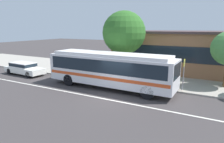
# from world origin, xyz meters

# --- Properties ---
(ground_plane) EXTENTS (120.00, 120.00, 0.00)m
(ground_plane) POSITION_xyz_m (0.00, 0.00, 0.00)
(ground_plane) COLOR #3D3738
(sidewalk_slab) EXTENTS (60.00, 8.00, 0.12)m
(sidewalk_slab) POSITION_xyz_m (0.00, 7.10, 0.06)
(sidewalk_slab) COLOR #A29B8F
(sidewalk_slab) RESTS_ON ground_plane
(lane_stripe_center) EXTENTS (56.00, 0.16, 0.01)m
(lane_stripe_center) POSITION_xyz_m (0.00, -0.80, 0.00)
(lane_stripe_center) COLOR silver
(lane_stripe_center) RESTS_ON ground_plane
(transit_bus) EXTENTS (10.79, 2.67, 2.93)m
(transit_bus) POSITION_xyz_m (-1.23, 1.75, 1.70)
(transit_bus) COLOR white
(transit_bus) RESTS_ON ground_plane
(sedan_behind_bus) EXTENTS (4.85, 1.96, 1.29)m
(sedan_behind_bus) POSITION_xyz_m (-11.72, 1.67, 0.72)
(sedan_behind_bus) COLOR white
(sedan_behind_bus) RESTS_ON ground_plane
(pedestrian_waiting_near_sign) EXTENTS (0.37, 0.37, 1.71)m
(pedestrian_waiting_near_sign) POSITION_xyz_m (-0.68, 4.79, 1.12)
(pedestrian_waiting_near_sign) COLOR navy
(pedestrian_waiting_near_sign) RESTS_ON sidewalk_slab
(pedestrian_walking_along_curb) EXTENTS (0.45, 0.45, 1.67)m
(pedestrian_walking_along_curb) POSITION_xyz_m (2.41, 4.00, 1.10)
(pedestrian_walking_along_curb) COLOR #78624E
(pedestrian_walking_along_curb) RESTS_ON sidewalk_slab
(bus_stop_sign) EXTENTS (0.08, 0.44, 2.44)m
(bus_stop_sign) POSITION_xyz_m (4.25, 3.64, 1.69)
(bus_stop_sign) COLOR gray
(bus_stop_sign) RESTS_ON sidewalk_slab
(street_tree_near_stop) EXTENTS (4.12, 4.12, 6.41)m
(street_tree_near_stop) POSITION_xyz_m (-1.72, 5.38, 4.46)
(street_tree_near_stop) COLOR brown
(street_tree_near_stop) RESTS_ON sidewalk_slab
(station_building) EXTENTS (14.83, 8.97, 4.56)m
(station_building) POSITION_xyz_m (2.63, 12.25, 2.29)
(station_building) COLOR #986746
(station_building) RESTS_ON ground_plane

